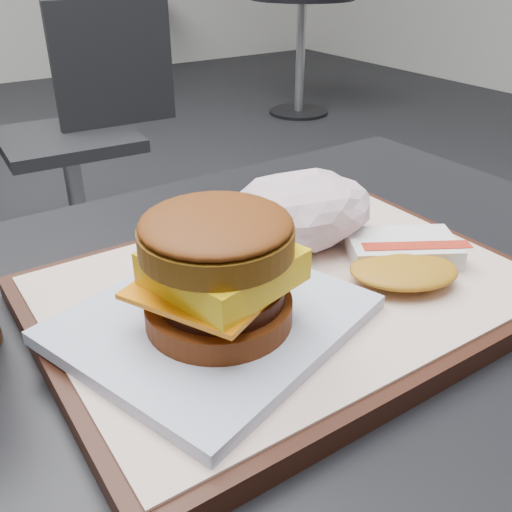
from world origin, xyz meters
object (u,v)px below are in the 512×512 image
(crumpled_wrapper, at_px, (302,209))
(breakfast_sandwich, at_px, (216,282))
(customer_table, at_px, (279,472))
(serving_tray, at_px, (287,293))
(hash_brown, at_px, (403,258))
(neighbor_chair, at_px, (85,121))

(crumpled_wrapper, bearing_deg, breakfast_sandwich, -149.66)
(customer_table, height_order, serving_tray, serving_tray)
(serving_tray, bearing_deg, crumpled_wrapper, 43.91)
(hash_brown, height_order, crumpled_wrapper, crumpled_wrapper)
(crumpled_wrapper, bearing_deg, neighbor_chair, 79.62)
(customer_table, relative_size, breakfast_sandwich, 3.43)
(serving_tray, xyz_separation_m, breakfast_sandwich, (-0.08, -0.02, 0.05))
(breakfast_sandwich, bearing_deg, hash_brown, -3.71)
(customer_table, xyz_separation_m, crumpled_wrapper, (0.06, 0.06, 0.24))
(crumpled_wrapper, bearing_deg, customer_table, -136.47)
(customer_table, distance_m, breakfast_sandwich, 0.25)
(hash_brown, bearing_deg, neighbor_chair, 81.43)
(serving_tray, distance_m, crumpled_wrapper, 0.09)
(hash_brown, distance_m, neighbor_chair, 1.65)
(customer_table, xyz_separation_m, hash_brown, (0.10, -0.03, 0.22))
(breakfast_sandwich, xyz_separation_m, hash_brown, (0.17, -0.01, -0.03))
(customer_table, height_order, neighbor_chair, neighbor_chair)
(serving_tray, distance_m, breakfast_sandwich, 0.10)
(customer_table, relative_size, serving_tray, 2.11)
(crumpled_wrapper, distance_m, neighbor_chair, 1.57)
(hash_brown, bearing_deg, serving_tray, 159.15)
(crumpled_wrapper, height_order, neighbor_chair, neighbor_chair)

